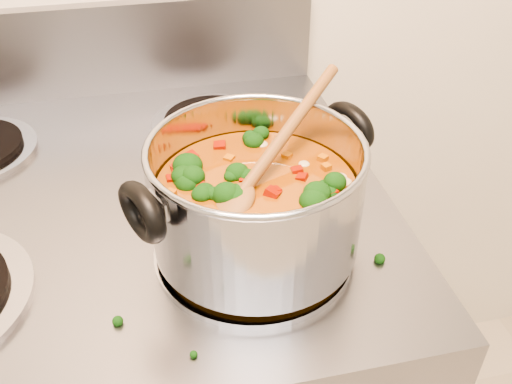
{
  "coord_description": "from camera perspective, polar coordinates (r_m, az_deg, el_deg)",
  "views": [
    {
      "loc": [
        0.11,
        0.5,
        1.4
      ],
      "look_at": [
        0.23,
        1.01,
        1.01
      ],
      "focal_mm": 40.0,
      "sensor_mm": 36.0,
      "label": 1
    }
  ],
  "objects": [
    {
      "name": "stockpot",
      "position": [
        0.66,
        0.0,
        -0.67
      ],
      "size": [
        0.31,
        0.25,
        0.15
      ],
      "rotation": [
        0.0,
        0.0,
        0.41
      ],
      "color": "#A8A8B0",
      "rests_on": "electric_range"
    },
    {
      "name": "wooden_spoon",
      "position": [
        0.64,
        0.59,
        2.62
      ],
      "size": [
        0.2,
        0.2,
        0.1
      ],
      "rotation": [
        0.0,
        0.0,
        0.76
      ],
      "color": "brown",
      "rests_on": "stockpot"
    },
    {
      "name": "cooktop_crumbs",
      "position": [
        0.69,
        5.09,
        -7.16
      ],
      "size": [
        0.29,
        0.2,
        0.01
      ],
      "color": "black",
      "rests_on": "electric_range"
    }
  ]
}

